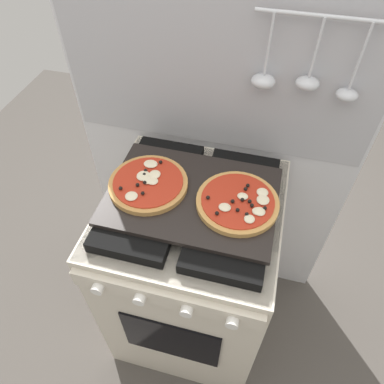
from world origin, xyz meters
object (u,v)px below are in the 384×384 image
Objects in this scene: pizza_right at (238,202)px; pizza_left at (148,183)px; stove at (192,269)px; baking_tray at (192,196)px.

pizza_left is at bearing 178.90° from pizza_right.
baking_tray is at bearing 90.00° from stove.
baking_tray is at bearing 0.24° from pizza_left.
pizza_left and pizza_right have the same top height.
stove is 0.46m from baking_tray.
stove is at bearing -0.39° from pizza_left.
pizza_right is (0.30, -0.01, -0.00)m from pizza_left.
pizza_left reaches higher than baking_tray.
pizza_right is (0.15, -0.00, 0.48)m from stove.
baking_tray reaches higher than stove.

